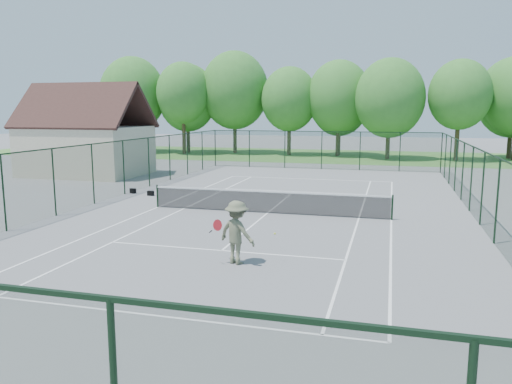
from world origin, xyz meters
TOP-DOWN VIEW (x-y plane):
  - ground at (0.00, 0.00)m, footprint 140.00×140.00m
  - grass_far at (0.00, 30.00)m, footprint 80.00×16.00m
  - court_lines at (0.00, 0.00)m, footprint 11.05×23.85m
  - tennis_net at (0.00, 0.00)m, footprint 11.08×0.08m
  - fence_enclosure at (0.00, 0.00)m, footprint 18.05×36.05m
  - utility_building at (-16.00, 10.00)m, footprint 8.60×6.27m
  - tree_line_far at (0.00, 30.00)m, footprint 39.40×6.40m
  - sports_bag_a at (-8.72, 3.40)m, footprint 0.39×0.31m
  - sports_bag_b at (-7.36, 2.93)m, footprint 0.35×0.22m
  - tennis_player at (0.91, -7.60)m, footprint 2.01×1.15m

SIDE VIEW (x-z plane):
  - ground at x=0.00m, z-range 0.00..0.00m
  - court_lines at x=0.00m, z-range 0.00..0.01m
  - grass_far at x=0.00m, z-range 0.00..0.01m
  - sports_bag_b at x=-7.36m, z-range 0.00..0.27m
  - sports_bag_a at x=-8.72m, z-range 0.00..0.27m
  - tennis_net at x=0.00m, z-range 0.03..1.13m
  - tennis_player at x=0.91m, z-range 0.00..1.95m
  - fence_enclosure at x=0.00m, z-range 0.05..3.07m
  - utility_building at x=-16.00m, z-range -0.20..6.44m
  - tree_line_far at x=0.00m, z-range 1.14..10.84m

